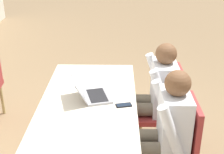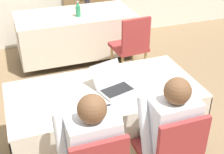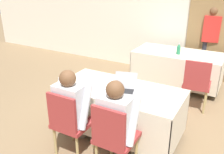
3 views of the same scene
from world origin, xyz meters
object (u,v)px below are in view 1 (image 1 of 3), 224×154
at_px(person_checkered_shirt, 164,129).
at_px(laptop, 92,94).
at_px(cell_phone, 124,105).
at_px(chair_near_right, 165,107).
at_px(person_white_shirt, 155,93).
at_px(chair_near_left, 175,146).

bearing_deg(person_checkered_shirt, laptop, -123.53).
height_order(cell_phone, chair_near_right, chair_near_right).
bearing_deg(chair_near_right, cell_phone, -49.01).
bearing_deg(person_checkered_shirt, cell_phone, -130.06).
height_order(cell_phone, person_white_shirt, person_white_shirt).
distance_m(laptop, chair_near_left, 0.85).
xyz_separation_m(chair_near_right, person_white_shirt, (0.00, 0.10, 0.16)).
bearing_deg(chair_near_right, person_checkered_shirt, -9.38).
height_order(laptop, person_white_shirt, person_white_shirt).
height_order(cell_phone, person_checkered_shirt, person_checkered_shirt).
bearing_deg(cell_phone, person_white_shirt, -53.73).
distance_m(cell_phone, person_checkered_shirt, 0.42).
height_order(laptop, chair_near_left, laptop).
relative_size(cell_phone, chair_near_right, 0.16).
height_order(chair_near_left, person_white_shirt, person_white_shirt).
xyz_separation_m(person_checkered_shirt, person_white_shirt, (0.63, 0.00, 0.00)).
xyz_separation_m(cell_phone, chair_near_left, (-0.26, -0.42, -0.22)).
distance_m(chair_near_left, person_white_shirt, 0.66).
bearing_deg(laptop, chair_near_left, -134.82).
bearing_deg(cell_phone, chair_near_left, -135.17).
height_order(laptop, person_checkered_shirt, person_checkered_shirt).
bearing_deg(laptop, person_checkered_shirt, -138.87).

